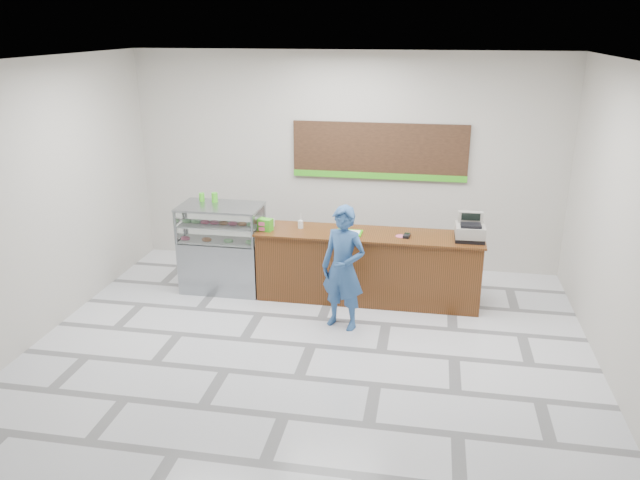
% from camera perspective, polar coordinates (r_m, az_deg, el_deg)
% --- Properties ---
extents(floor, '(7.00, 7.00, 0.00)m').
position_cam_1_polar(floor, '(8.05, -0.81, -9.62)').
color(floor, silver).
rests_on(floor, ground).
extents(back_wall, '(7.00, 0.00, 7.00)m').
position_cam_1_polar(back_wall, '(10.24, 2.36, 7.18)').
color(back_wall, beige).
rests_on(back_wall, floor).
extents(ceiling, '(7.00, 7.00, 0.00)m').
position_cam_1_polar(ceiling, '(7.06, -0.95, 16.11)').
color(ceiling, silver).
rests_on(ceiling, back_wall).
extents(sales_counter, '(3.26, 0.76, 1.03)m').
position_cam_1_polar(sales_counter, '(9.15, 4.41, -2.43)').
color(sales_counter, '#602E14').
rests_on(sales_counter, floor).
extents(display_case, '(1.22, 0.72, 1.33)m').
position_cam_1_polar(display_case, '(9.55, -8.93, -0.65)').
color(display_case, gray).
rests_on(display_case, floor).
extents(menu_board, '(2.80, 0.06, 0.90)m').
position_cam_1_polar(menu_board, '(10.10, 5.46, 8.00)').
color(menu_board, black).
rests_on(menu_board, back_wall).
extents(cash_register, '(0.41, 0.43, 0.38)m').
position_cam_1_polar(cash_register, '(8.88, 13.55, 0.89)').
color(cash_register, black).
rests_on(cash_register, sales_counter).
extents(card_terminal, '(0.11, 0.18, 0.04)m').
position_cam_1_polar(card_terminal, '(8.86, 7.93, 0.39)').
color(card_terminal, black).
rests_on(card_terminal, sales_counter).
extents(serving_tray, '(0.38, 0.28, 0.02)m').
position_cam_1_polar(serving_tray, '(8.95, 2.68, 0.69)').
color(serving_tray, '#34C00C').
rests_on(serving_tray, sales_counter).
extents(napkin_box, '(0.17, 0.17, 0.12)m').
position_cam_1_polar(napkin_box, '(9.23, -4.79, 1.55)').
color(napkin_box, white).
rests_on(napkin_box, sales_counter).
extents(straw_cup, '(0.08, 0.08, 0.12)m').
position_cam_1_polar(straw_cup, '(9.16, -1.79, 1.44)').
color(straw_cup, silver).
rests_on(straw_cup, sales_counter).
extents(promo_box, '(0.23, 0.18, 0.18)m').
position_cam_1_polar(promo_box, '(9.07, -5.01, 1.41)').
color(promo_box, green).
rests_on(promo_box, sales_counter).
extents(donut_decal, '(0.15, 0.15, 0.00)m').
position_cam_1_polar(donut_decal, '(8.89, 7.40, 0.35)').
color(donut_decal, '#D04C73').
rests_on(donut_decal, sales_counter).
extents(green_cup_left, '(0.08, 0.08, 0.13)m').
position_cam_1_polar(green_cup_left, '(9.62, -10.75, 3.87)').
color(green_cup_left, green).
rests_on(green_cup_left, display_case).
extents(green_cup_right, '(0.09, 0.09, 0.14)m').
position_cam_1_polar(green_cup_right, '(9.54, -9.61, 3.87)').
color(green_cup_right, green).
rests_on(green_cup_right, display_case).
extents(customer, '(0.71, 0.58, 1.68)m').
position_cam_1_polar(customer, '(8.20, 2.15, -2.58)').
color(customer, '#2C538A').
rests_on(customer, floor).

